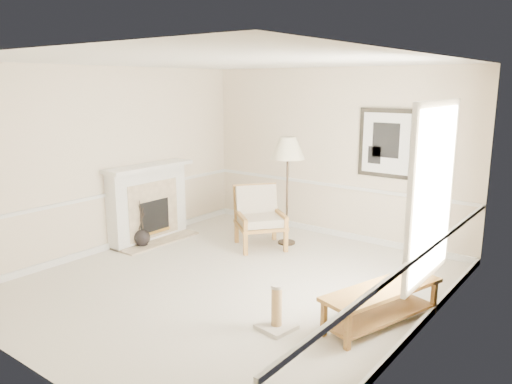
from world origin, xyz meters
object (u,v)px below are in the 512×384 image
armchair (259,214)px  scratching_post (277,315)px  bench (382,300)px  floor_vase (142,238)px  floor_lamp (288,151)px

armchair → scratching_post: size_ratio=2.11×
bench → armchair: bearing=153.0°
floor_vase → floor_lamp: bearing=41.3°
scratching_post → armchair: bearing=130.8°
armchair → bench: armchair is taller
armchair → bench: bearing=-78.6°
floor_vase → armchair: 1.96m
floor_vase → armchair: (1.47, 1.23, 0.39)m
floor_lamp → scratching_post: 3.31m
floor_vase → scratching_post: (3.37, -0.97, 0.02)m
floor_vase → bench: bearing=-2.5°
bench → scratching_post: 1.18m
floor_vase → scratching_post: floor_vase is taller
floor_lamp → scratching_post: (1.58, -2.55, -1.40)m
floor_vase → scratching_post: size_ratio=1.53×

